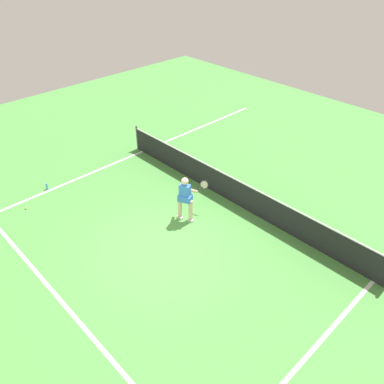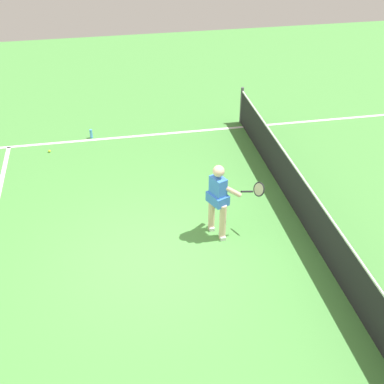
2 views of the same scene
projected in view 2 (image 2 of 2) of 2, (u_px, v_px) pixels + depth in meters
ground_plane at (152, 254)px, 9.79m from camera, size 27.82×27.82×0.00m
sideline_left_marking at (129, 137)px, 13.78m from camera, size 0.10×19.40×0.01m
court_net at (312, 216)px, 10.01m from camera, size 10.41×0.08×1.02m
tennis_player at (219, 198)px, 9.87m from camera, size 0.67×1.12×1.55m
tennis_ball_near at (49, 151)px, 13.06m from camera, size 0.07×0.07×0.07m
water_bottle at (91, 134)px, 13.67m from camera, size 0.07×0.07×0.24m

